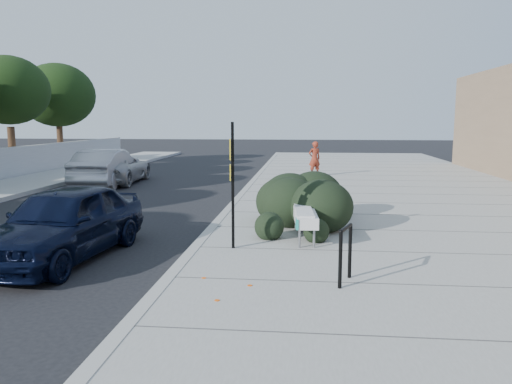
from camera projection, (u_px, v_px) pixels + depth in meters
ground at (195, 254)px, 10.31m from camera, size 120.00×120.00×0.00m
sidewalk_near at (419, 211)px, 14.67m from camera, size 11.20×50.00×0.15m
curb_near at (231, 208)px, 15.22m from camera, size 0.22×50.00×0.17m
tree_far_e at (8, 91)px, 24.72m from camera, size 4.00×4.00×5.90m
tree_far_f at (58, 95)px, 29.65m from camera, size 4.40×4.40×6.07m
bench at (304, 215)px, 10.98m from camera, size 0.59×2.26×0.67m
bike_rack at (345, 249)px, 7.95m from camera, size 0.25×0.61×0.93m
sign_post at (232, 177)px, 10.00m from camera, size 0.11×0.30×2.56m
hedge at (308, 197)px, 12.42m from camera, size 2.43×3.99×1.40m
sedan_navy at (64, 222)px, 9.87m from camera, size 2.18×4.48×1.47m
wagon_silver at (107, 167)px, 20.98m from camera, size 1.88×4.75×1.54m
suv_silver at (116, 168)px, 21.82m from camera, size 2.37×4.71×1.28m
pedestrian at (314, 159)px, 23.23m from camera, size 0.69×0.59×1.60m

